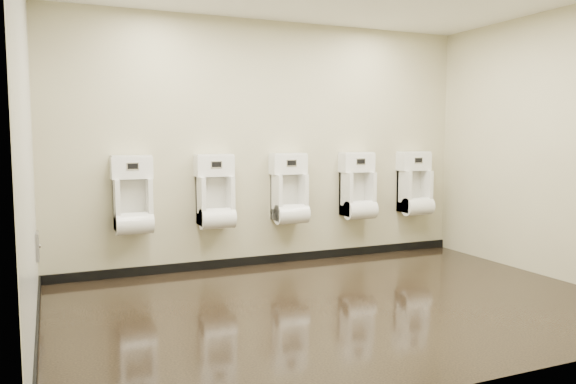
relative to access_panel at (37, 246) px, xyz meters
The scene contains 14 objects.
ground 2.80m from the access_panel, 25.81° to the right, with size 5.00×3.50×0.00m, color black.
back_wall 2.70m from the access_panel, 12.50° to the left, with size 5.00×0.02×2.80m, color #C0BA91.
front_wall 3.96m from the access_panel, 49.93° to the right, with size 5.00×0.02×2.80m, color #C0BA91.
left_wall 1.50m from the access_panel, 90.87° to the right, with size 0.02×3.50×2.80m, color #C0BA91.
right_wall 5.20m from the access_panel, 13.54° to the right, with size 0.02×3.50×2.80m, color #C0BA91.
tile_overlay_left 1.50m from the access_panel, 90.63° to the right, with size 0.01×3.50×2.80m, color white.
skirting_back 2.58m from the access_panel, 12.23° to the left, with size 5.00×0.02×0.10m, color black.
skirting_left 1.28m from the access_panel, 90.30° to the right, with size 0.02×3.50×0.10m, color black.
access_panel is the anchor object (origin of this frame).
urinal_0 1.05m from the access_panel, 24.17° to the left, with size 0.43×0.32×0.79m.
urinal_1 1.87m from the access_panel, 12.86° to the left, with size 0.43×0.32×0.79m.
urinal_2 2.73m from the access_panel, ahead, with size 0.43×0.32×0.79m.
urinal_3 3.62m from the access_panel, ahead, with size 0.43×0.32×0.79m.
urinal_4 4.46m from the access_panel, ahead, with size 0.43×0.32×0.79m.
Camera 1 is at (-2.36, -4.31, 1.50)m, focal length 35.00 mm.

